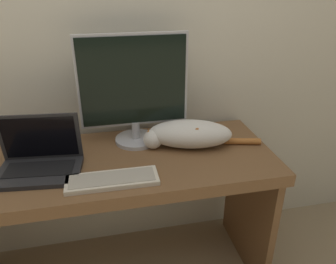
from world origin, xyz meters
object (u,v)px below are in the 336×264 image
at_px(monitor, 134,89).
at_px(external_keyboard, 112,180).
at_px(laptop, 40,161).
at_px(cat, 188,134).

xyz_separation_m(monitor, external_keyboard, (-0.15, -0.35, -0.27)).
xyz_separation_m(monitor, laptop, (-0.44, -0.19, -0.23)).
bearing_deg(cat, laptop, -159.38).
bearing_deg(laptop, cat, 12.56).
relative_size(laptop, cat, 0.63).
relative_size(external_keyboard, cat, 0.65).
bearing_deg(external_keyboard, laptop, 153.49).
relative_size(monitor, laptop, 1.47).
height_order(laptop, external_keyboard, laptop).
bearing_deg(monitor, external_keyboard, -112.77).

